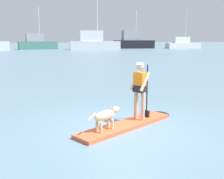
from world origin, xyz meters
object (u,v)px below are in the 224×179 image
Objects in this scene: paddleboard at (131,123)px; moored_boat_far_port at (183,44)px; person_paddler at (140,87)px; moored_boat_far_starboard at (133,42)px; moored_boat_port at (94,43)px; dog at (106,116)px; moored_boat_starboard at (37,43)px.

moored_boat_far_port is (43.30, 55.69, 1.13)m from paddleboard.
moored_boat_far_starboard is (30.28, 60.39, 0.71)m from person_paddler.
moored_boat_far_starboard is (30.63, 60.54, 1.73)m from paddleboard.
moored_boat_port is at bearing 72.62° from person_paddler.
moored_boat_far_starboard is 13.58m from moored_boat_far_port.
person_paddler is 1.49m from dog.
dog is 63.58m from moored_boat_starboard.
moored_boat_far_port is (25.83, 0.85, -0.48)m from moored_boat_port.
moored_boat_starboard is at bearing 146.14° from moored_boat_port.
dog is 0.11× the size of moored_boat_far_port.
person_paddler is 67.56m from moored_boat_far_starboard.
person_paddler is at bearing 22.75° from dog.
moored_boat_port is (11.97, -8.03, 0.16)m from moored_boat_starboard.
moored_boat_starboard is at bearing 85.00° from paddleboard.
moored_boat_port reaches higher than paddleboard.
moored_boat_far_starboard is at bearing 62.63° from dog.
paddleboard is 1.09m from person_paddler.
dog reaches higher than paddleboard.
person_paddler is 0.16× the size of moored_boat_starboard.
moored_boat_port is at bearing -33.86° from moored_boat_starboard.
moored_boat_port reaches higher than dog.
dog is at bearing -117.37° from moored_boat_far_starboard.
paddleboard is at bearing -157.25° from person_paddler.
moored_boat_far_starboard reaches higher than paddleboard.
person_paddler is at bearing 22.75° from paddleboard.
moored_boat_port is 1.07× the size of moored_boat_far_starboard.
person_paddler is 70.21m from moored_boat_far_port.
moored_boat_far_port is (37.80, -7.18, -0.31)m from moored_boat_starboard.
moored_boat_far_starboard is at bearing 159.07° from moored_boat_far_port.
person_paddler is at bearing -94.69° from moored_boat_starboard.
paddleboard is 0.35× the size of moored_boat_starboard.
moored_boat_port is (17.47, 54.84, 1.61)m from paddleboard.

